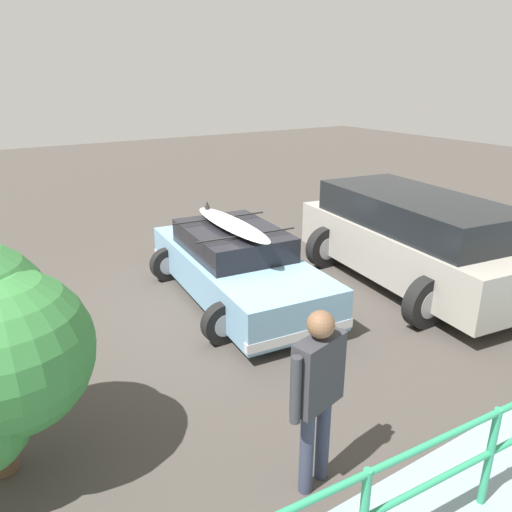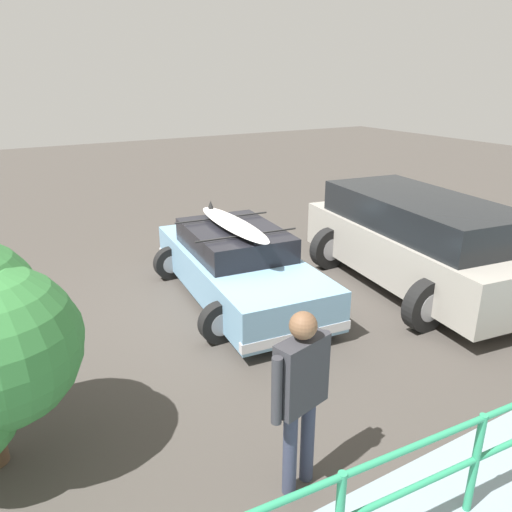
# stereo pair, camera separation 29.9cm
# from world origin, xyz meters

# --- Properties ---
(ground_plane) EXTENTS (44.00, 44.00, 0.02)m
(ground_plane) POSITION_xyz_m (0.00, 0.00, -0.01)
(ground_plane) COLOR #423D38
(ground_plane) RESTS_ON ground
(sedan_car) EXTENTS (2.55, 4.39, 1.49)m
(sedan_car) POSITION_xyz_m (-0.07, -0.18, 0.59)
(sedan_car) COLOR #729EBC
(sedan_car) RESTS_ON ground
(suv_car) EXTENTS (3.02, 5.00, 1.67)m
(suv_car) POSITION_xyz_m (-3.05, 1.00, 0.88)
(suv_car) COLOR #9E998E
(suv_car) RESTS_ON ground
(person_bystander) EXTENTS (0.69, 0.32, 1.82)m
(person_bystander) POSITION_xyz_m (1.45, 3.87, 1.09)
(person_bystander) COLOR #33384C
(person_bystander) RESTS_ON ground
(railing_fence) EXTENTS (7.18, 0.50, 1.02)m
(railing_fence) POSITION_xyz_m (1.01, 4.82, 0.67)
(railing_fence) COLOR #2D9366
(railing_fence) RESTS_ON ground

